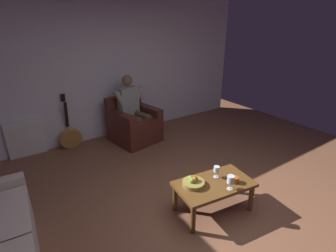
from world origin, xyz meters
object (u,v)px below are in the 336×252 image
at_px(wine_glass_near, 231,180).
at_px(candle_jar, 235,180).
at_px(coffee_table, 214,187).
at_px(guitar, 71,136).
at_px(wine_glass_far, 217,170).
at_px(armchair, 134,125).
at_px(fruit_bowl, 193,182).
at_px(person_seated, 133,107).

bearing_deg(wine_glass_near, candle_jar, -155.96).
relative_size(coffee_table, wine_glass_near, 5.68).
xyz_separation_m(guitar, candle_jar, (-1.18, 2.84, 0.21)).
xyz_separation_m(guitar, wine_glass_far, (-1.07, 2.63, 0.27)).
xyz_separation_m(armchair, candle_jar, (-0.06, 2.49, 0.11)).
bearing_deg(fruit_bowl, candle_jar, 152.27).
relative_size(armchair, candle_jar, 9.44).
height_order(armchair, candle_jar, armchair).
xyz_separation_m(coffee_table, guitar, (0.97, -2.71, -0.11)).
bearing_deg(candle_jar, coffee_table, -31.22).
relative_size(guitar, fruit_bowl, 3.86).
bearing_deg(wine_glass_near, guitar, -70.38).
xyz_separation_m(armchair, wine_glass_far, (0.04, 2.29, 0.18)).
distance_m(person_seated, fruit_bowl, 2.31).
bearing_deg(person_seated, wine_glass_far, 79.08).
bearing_deg(armchair, person_seated, -90.00).
bearing_deg(guitar, wine_glass_near, 109.62).
bearing_deg(armchair, coffee_table, 76.56).
bearing_deg(coffee_table, armchair, -93.45).
bearing_deg(candle_jar, fruit_bowl, -27.73).
xyz_separation_m(guitar, fruit_bowl, (-0.74, 2.60, 0.21)).
xyz_separation_m(fruit_bowl, candle_jar, (-0.44, 0.23, -0.00)).
xyz_separation_m(armchair, person_seated, (0.00, -0.01, 0.36)).
bearing_deg(guitar, coffee_table, 109.69).
bearing_deg(person_seated, fruit_bowl, 70.59).
relative_size(person_seated, guitar, 1.26).
distance_m(person_seated, wine_glass_near, 2.57).
bearing_deg(candle_jar, wine_glass_far, -63.19).
bearing_deg(guitar, candle_jar, 112.53).
bearing_deg(guitar, fruit_bowl, 105.78).
height_order(armchair, wine_glass_near, armchair).
height_order(armchair, person_seated, person_seated).
xyz_separation_m(person_seated, wine_glass_near, (0.08, 2.56, -0.16)).
bearing_deg(wine_glass_near, armchair, -91.77).
bearing_deg(person_seated, candle_jar, 81.50).
bearing_deg(candle_jar, guitar, -67.47).
xyz_separation_m(coffee_table, wine_glass_near, (-0.06, 0.19, 0.18)).
height_order(wine_glass_far, fruit_bowl, wine_glass_far).
relative_size(wine_glass_near, wine_glass_far, 1.17).
bearing_deg(wine_glass_near, person_seated, -91.74).
xyz_separation_m(person_seated, fruit_bowl, (0.38, 2.26, -0.24)).
bearing_deg(coffee_table, fruit_bowl, -24.45).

